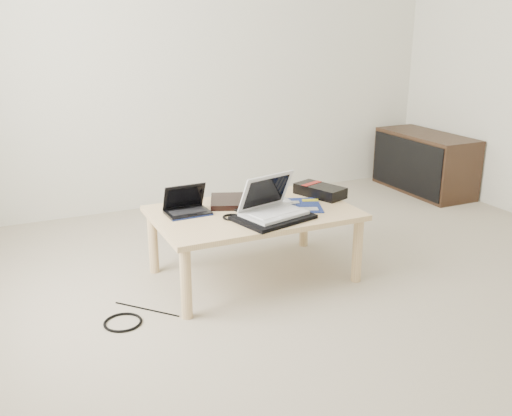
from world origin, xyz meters
name	(u,v)px	position (x,y,z in m)	size (l,w,h in m)	color
ground	(341,301)	(0.00, 0.00, 0.00)	(4.00, 4.00, 0.00)	beige
coffee_table	(253,219)	(-0.29, 0.47, 0.35)	(1.10, 0.70, 0.40)	#DBBB83
media_cabinet	(424,163)	(1.77, 1.45, 0.25)	(0.41, 0.90, 0.50)	#3A2517
book	(238,201)	(-0.32, 0.62, 0.42)	(0.39, 0.36, 0.03)	black
netbook	(187,207)	(-0.64, 0.58, 0.43)	(0.24, 0.18, 0.16)	black
tablet	(261,210)	(-0.25, 0.45, 0.41)	(0.28, 0.23, 0.01)	black
remote	(283,200)	(-0.06, 0.55, 0.41)	(0.06, 0.23, 0.02)	#BABABF
neoprene_sleeve	(273,217)	(-0.26, 0.29, 0.41)	(0.39, 0.28, 0.02)	black
white_laptop	(271,206)	(-0.25, 0.33, 0.46)	(0.37, 0.30, 0.22)	silver
motherboard	(301,205)	(-0.01, 0.43, 0.40)	(0.31, 0.34, 0.01)	#0D1753
gpu_box	(320,191)	(0.19, 0.56, 0.43)	(0.24, 0.33, 0.07)	black
cable_coil	(232,217)	(-0.45, 0.40, 0.41)	(0.10, 0.10, 0.01)	black
floor_cable_coil	(123,322)	(-1.09, 0.25, 0.01)	(0.19, 0.19, 0.01)	black
floor_cable_trail	(147,309)	(-0.95, 0.33, 0.00)	(0.01, 0.01, 0.38)	black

